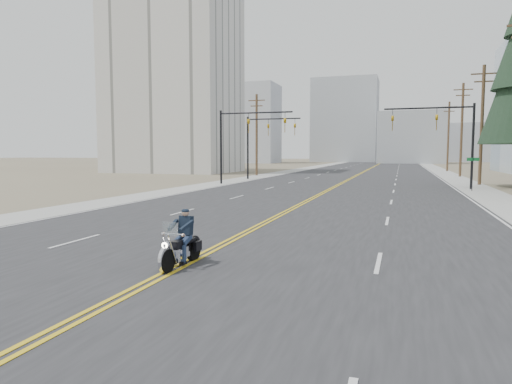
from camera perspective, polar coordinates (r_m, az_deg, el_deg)
The scene contains 19 objects.
ground_plane at distance 10.79m, azimuth -14.31°, elevation -11.58°, with size 400.00×400.00×0.00m, color #776D56.
road at distance 79.00m, azimuth 13.69°, elevation 2.65°, with size 20.00×200.00×0.01m, color #303033.
sidewalk_left at distance 80.62m, azimuth 5.50°, elevation 2.81°, with size 3.00×200.00×0.01m, color #A5A5A0.
sidewalk_right at distance 79.03m, azimuth 22.04°, elevation 2.43°, with size 3.00×200.00×0.01m, color #A5A5A0.
traffic_mast_left at distance 43.29m, azimuth -1.91°, elevation 7.50°, with size 7.10×0.26×7.00m.
traffic_mast_right at distance 40.93m, azimuth 22.70°, elevation 7.26°, with size 7.10×0.26×7.00m.
traffic_mast_far at distance 50.99m, azimuth 0.78°, elevation 7.05°, with size 6.10×0.26×7.00m.
street_sign at distance 39.12m, azimuth 25.46°, elevation 2.69°, with size 0.90×0.06×2.62m.
utility_pole_c at distance 47.34m, azimuth 26.40°, elevation 7.73°, with size 2.20×0.30×11.00m.
utility_pole_d at distance 62.20m, azimuth 24.32°, elevation 7.26°, with size 2.20×0.30×11.50m.
utility_pole_e at distance 79.10m, azimuth 22.91°, elevation 6.55°, with size 2.20×0.30×11.00m.
utility_pole_left at distance 59.59m, azimuth 0.08°, elevation 7.34°, with size 2.20×0.30×10.50m.
apartment_block at distance 73.01m, azimuth -10.22°, elevation 14.34°, with size 18.00×14.00×30.00m, color silver.
haze_bldg_a at distance 130.46m, azimuth -0.43°, elevation 8.50°, with size 14.00×12.00×22.00m, color #B7BCC6.
haze_bldg_b at distance 133.82m, azimuth 18.88°, elevation 6.43°, with size 18.00×14.00×14.00m, color #ADB2B7.
haze_bldg_d at distance 150.10m, azimuth 11.09°, elevation 8.71°, with size 20.00×15.00×26.00m, color #ADB2B7.
haze_bldg_e at distance 159.96m, azimuth 24.82°, elevation 5.60°, with size 14.00×14.00×12.00m, color #B7BCC6.
haze_bldg_f at distance 149.53m, azimuth -4.13°, elevation 6.89°, with size 12.00×12.00×16.00m, color #ADB2B7.
motorcyclist at distance 12.35m, azimuth -9.38°, elevation -5.73°, with size 0.84×1.96×1.53m, color black, non-canonical shape.
Camera 1 is at (5.53, -8.74, 3.05)m, focal length 32.00 mm.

